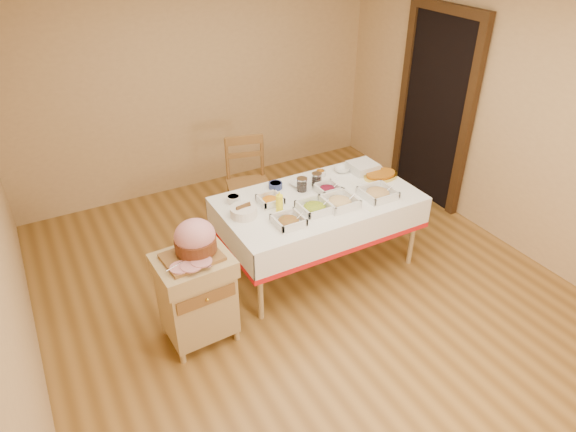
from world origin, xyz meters
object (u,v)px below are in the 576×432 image
at_px(preserve_jar_right, 317,180).
at_px(plate_stack, 363,167).
at_px(preserve_jar_left, 302,185).
at_px(dining_table, 318,213).
at_px(bread_basket, 244,212).
at_px(butcher_cart, 196,294).
at_px(dining_chair, 248,183).
at_px(ham_on_board, 195,241).
at_px(mustard_bottle, 279,202).
at_px(brass_platter, 381,175).

relative_size(preserve_jar_right, plate_stack, 0.50).
bearing_deg(preserve_jar_left, dining_table, -71.53).
bearing_deg(bread_basket, preserve_jar_left, 12.56).
bearing_deg(preserve_jar_right, preserve_jar_left, -173.17).
xyz_separation_m(dining_table, butcher_cart, (-1.35, -0.37, -0.15)).
bearing_deg(dining_chair, ham_on_board, -128.02).
relative_size(dining_table, preserve_jar_right, 14.33).
height_order(dining_chair, preserve_jar_left, dining_chair).
relative_size(preserve_jar_right, mustard_bottle, 0.65).
distance_m(butcher_cart, dining_chair, 1.78).
relative_size(butcher_cart, preserve_jar_right, 6.27).
bearing_deg(dining_table, bread_basket, 176.33).
height_order(dining_table, bread_basket, bread_basket).
bearing_deg(preserve_jar_right, ham_on_board, -158.60).
bearing_deg(butcher_cart, mustard_bottle, 20.30).
relative_size(ham_on_board, bread_basket, 1.90).
distance_m(butcher_cart, ham_on_board, 0.47).
xyz_separation_m(ham_on_board, mustard_bottle, (0.88, 0.31, -0.08)).
distance_m(dining_table, plate_stack, 0.74).
xyz_separation_m(mustard_bottle, brass_platter, (1.18, 0.09, -0.07)).
distance_m(preserve_jar_right, bread_basket, 0.86).
bearing_deg(bread_basket, mustard_bottle, -14.09).
bearing_deg(preserve_jar_right, dining_chair, 113.97).
height_order(preserve_jar_left, preserve_jar_right, preserve_jar_left).
bearing_deg(butcher_cart, dining_chair, 51.54).
xyz_separation_m(preserve_jar_right, plate_stack, (0.56, 0.03, -0.01)).
bearing_deg(brass_platter, preserve_jar_right, 165.94).
xyz_separation_m(dining_chair, preserve_jar_right, (0.36, -0.80, 0.31)).
distance_m(dining_chair, plate_stack, 1.24).
height_order(ham_on_board, preserve_jar_left, ham_on_board).
xyz_separation_m(butcher_cart, plate_stack, (2.02, 0.62, 0.35)).
bearing_deg(butcher_cart, preserve_jar_right, 22.00).
height_order(dining_chair, ham_on_board, ham_on_board).
height_order(butcher_cart, dining_chair, dining_chair).
bearing_deg(mustard_bottle, preserve_jar_left, 32.27).
xyz_separation_m(butcher_cart, dining_chair, (1.11, 1.39, 0.05)).
relative_size(mustard_bottle, plate_stack, 0.77).
distance_m(plate_stack, brass_platter, 0.21).
height_order(mustard_bottle, plate_stack, mustard_bottle).
distance_m(bread_basket, brass_platter, 1.49).
bearing_deg(dining_chair, plate_stack, -40.17).
distance_m(preserve_jar_left, brass_platter, 0.83).
xyz_separation_m(butcher_cart, preserve_jar_left, (1.29, 0.57, 0.37)).
relative_size(preserve_jar_right, bread_basket, 0.54).
bearing_deg(plate_stack, preserve_jar_right, -177.22).
height_order(bread_basket, plate_stack, bread_basket).
bearing_deg(ham_on_board, brass_platter, 10.86).
xyz_separation_m(preserve_jar_left, brass_platter, (0.82, -0.14, -0.04)).
bearing_deg(ham_on_board, preserve_jar_left, 23.29).
bearing_deg(plate_stack, ham_on_board, -163.59).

